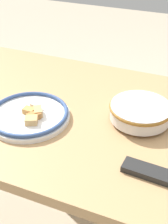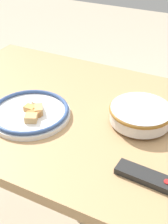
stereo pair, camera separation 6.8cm
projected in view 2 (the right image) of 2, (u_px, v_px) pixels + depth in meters
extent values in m
cube|color=tan|center=(116.00, 126.00, 1.13)|extent=(1.59, 0.82, 0.04)
cylinder|color=tan|center=(21.00, 115.00, 1.87)|extent=(0.06, 0.06, 0.74)
cylinder|color=silver|center=(140.00, 122.00, 1.11)|extent=(0.10, 0.10, 0.01)
cylinder|color=silver|center=(141.00, 114.00, 1.09)|extent=(0.21, 0.21, 0.05)
cylinder|color=#C67A33|center=(140.00, 115.00, 1.09)|extent=(0.19, 0.19, 0.05)
torus|color=#936023|center=(141.00, 110.00, 1.08)|extent=(0.22, 0.22, 0.01)
cylinder|color=white|center=(30.00, 114.00, 1.14)|extent=(0.30, 0.30, 0.02)
torus|color=#334C7F|center=(30.00, 110.00, 1.13)|extent=(0.29, 0.29, 0.01)
cube|color=#B2753D|center=(34.00, 114.00, 1.11)|extent=(0.05, 0.05, 0.02)
cube|color=tan|center=(31.00, 118.00, 1.09)|extent=(0.05, 0.05, 0.02)
cube|color=silver|center=(37.00, 104.00, 1.16)|extent=(0.04, 0.02, 0.02)
cube|color=tan|center=(39.00, 110.00, 1.13)|extent=(0.05, 0.06, 0.03)
cube|color=tan|center=(30.00, 108.00, 1.14)|extent=(0.04, 0.03, 0.02)
cube|color=black|center=(146.00, 176.00, 0.88)|extent=(0.18, 0.06, 0.02)
cylinder|color=red|center=(167.00, 182.00, 0.85)|extent=(0.02, 0.02, 0.00)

